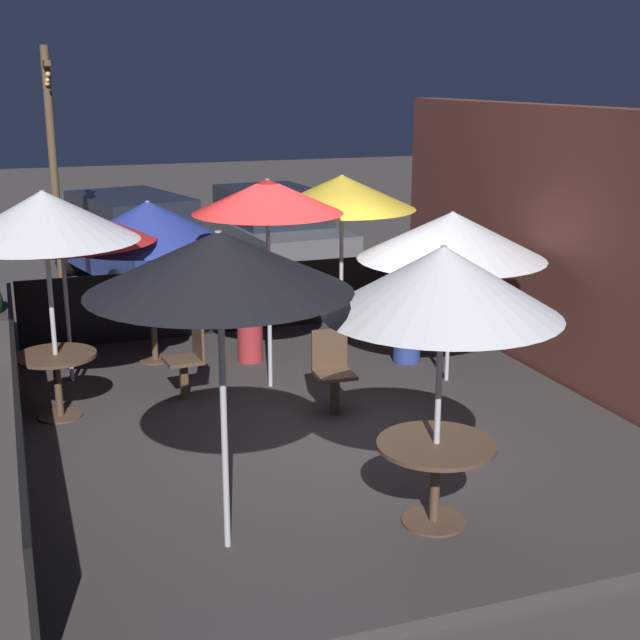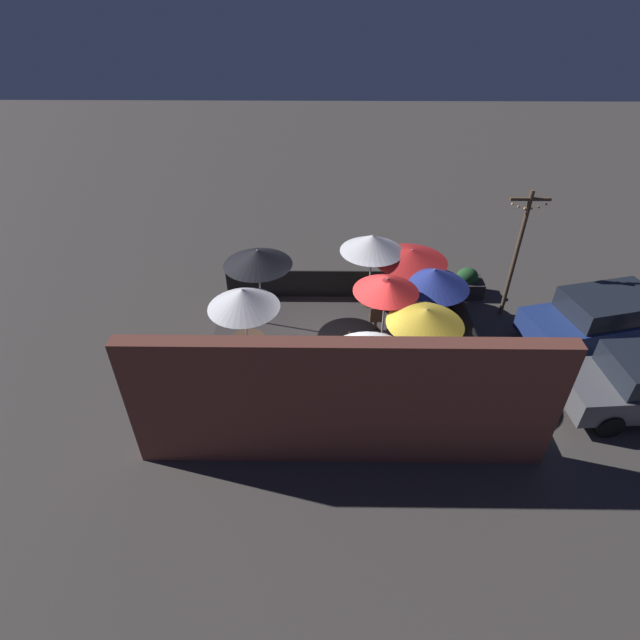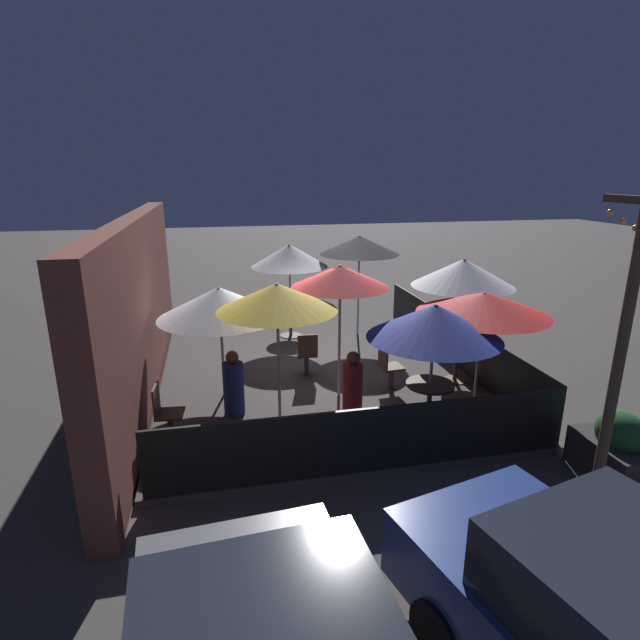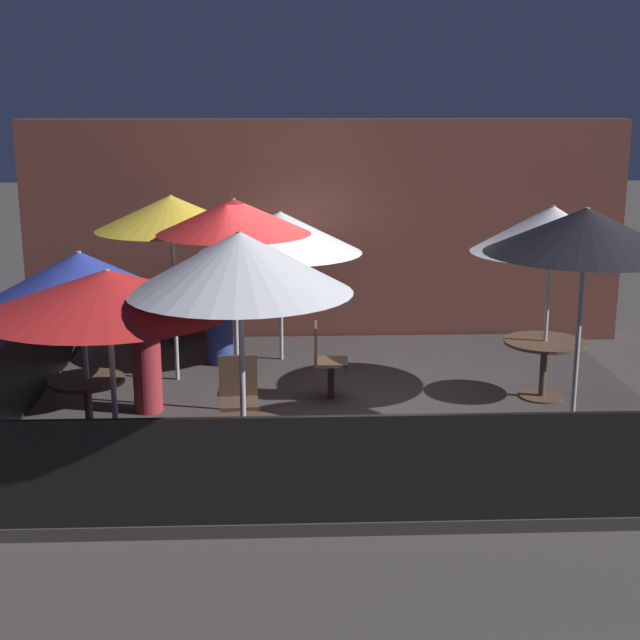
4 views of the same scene
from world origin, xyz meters
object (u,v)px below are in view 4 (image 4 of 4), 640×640
object	(u,v)px
patio_chair_0	(325,358)
patron_0	(147,364)
dining_table_2	(544,352)
patio_umbrella_6	(108,291)
patio_umbrella_4	(171,213)
patio_umbrella_0	(80,279)
patio_umbrella_5	(234,217)
patio_umbrella_3	(586,231)
patio_umbrella_7	(280,232)
patio_chair_2	(173,309)
patio_umbrella_1	(240,262)
dining_table_1	(244,443)
patron_1	(220,327)
dining_table_0	(88,394)
patio_chair_1	(239,397)
patio_umbrella_2	(552,229)

from	to	relation	value
patio_chair_0	patron_0	size ratio (longest dim) A/B	0.74
dining_table_2	patio_umbrella_6	bearing A→B (deg)	-151.30
patio_umbrella_4	patio_umbrella_0	bearing A→B (deg)	-104.88
patio_umbrella_4	patio_umbrella_5	distance (m)	1.46
patio_umbrella_0	patio_umbrella_3	distance (m)	4.91
patio_umbrella_3	dining_table_2	size ratio (longest dim) A/B	2.57
patio_umbrella_7	patron_0	distance (m)	2.80
patio_umbrella_6	patio_umbrella_3	bearing A→B (deg)	10.67
patio_umbrella_3	patio_chair_2	distance (m)	6.48
patio_umbrella_1	dining_table_2	world-z (taller)	patio_umbrella_1
dining_table_1	patron_0	xyz separation A→B (m)	(-1.20, 2.44, 0.00)
dining_table_2	patron_1	distance (m)	4.26
dining_table_1	patron_1	distance (m)	4.35
patio_umbrella_3	patio_chair_0	size ratio (longest dim) A/B	2.73
patio_umbrella_5	patron_0	size ratio (longest dim) A/B	1.98
patio_umbrella_6	patio_chair_2	distance (m)	5.33
patio_umbrella_1	patio_chair_2	size ratio (longest dim) A/B	2.59
patio_umbrella_4	dining_table_0	world-z (taller)	patio_umbrella_4
patio_umbrella_3	patio_umbrella_6	size ratio (longest dim) A/B	1.14
patio_umbrella_4	patio_chair_1	bearing A→B (deg)	-67.64
patio_umbrella_0	dining_table_0	size ratio (longest dim) A/B	2.72
patio_umbrella_3	patio_chair_2	bearing A→B (deg)	136.25
patio_umbrella_0	patio_chair_0	size ratio (longest dim) A/B	2.28
patio_umbrella_1	patio_umbrella_6	xyz separation A→B (m)	(-1.15, 0.21, -0.28)
patio_umbrella_1	dining_table_0	bearing A→B (deg)	141.57
patio_umbrella_0	patio_umbrella_1	world-z (taller)	patio_umbrella_1
patio_chair_0	dining_table_0	bearing A→B (deg)	-146.74
patio_umbrella_0	patio_umbrella_6	xyz separation A→B (m)	(0.48, -1.07, 0.10)
dining_table_0	patio_umbrella_4	bearing A→B (deg)	75.12
dining_table_0	patio_chair_0	distance (m)	2.90
patio_umbrella_2	patio_chair_1	bearing A→B (deg)	-160.02
patio_umbrella_6	patio_umbrella_4	bearing A→B (deg)	87.62
patio_chair_1	patio_umbrella_2	bearing A→B (deg)	105.48
patio_umbrella_4	patio_umbrella_6	distance (m)	3.40
patio_umbrella_3	dining_table_0	distance (m)	5.16
patio_umbrella_2	patio_chair_1	xyz separation A→B (m)	(-3.57, -1.30, -1.53)
dining_table_0	dining_table_2	world-z (taller)	dining_table_0
patio_umbrella_7	dining_table_2	distance (m)	3.77
patio_umbrella_3	patio_umbrella_4	world-z (taller)	patio_umbrella_3
patio_chair_0	patron_0	xyz separation A→B (m)	(-2.05, -0.37, 0.07)
dining_table_1	patio_chair_0	world-z (taller)	patio_chair_0
patio_umbrella_1	patron_1	size ratio (longest dim) A/B	2.13
dining_table_2	patio_chair_2	size ratio (longest dim) A/B	1.03
patron_0	dining_table_2	bearing A→B (deg)	-154.24
patio_umbrella_0	patio_umbrella_5	world-z (taller)	patio_umbrella_5
dining_table_0	patio_chair_1	world-z (taller)	patio_chair_1
patio_umbrella_3	patron_1	distance (m)	5.29
patio_umbrella_4	patio_umbrella_5	size ratio (longest dim) A/B	0.96
patio_umbrella_0	patio_umbrella_7	world-z (taller)	patio_umbrella_0
patio_umbrella_3	dining_table_0	bearing A→B (deg)	177.16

